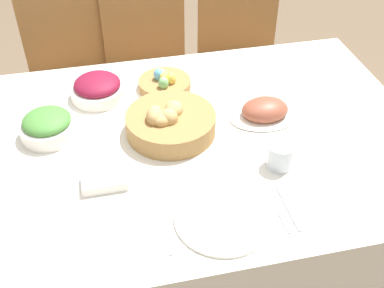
# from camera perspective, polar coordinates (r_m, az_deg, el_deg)

# --- Properties ---
(ground_plane) EXTENTS (12.00, 12.00, 0.00)m
(ground_plane) POSITION_cam_1_polar(r_m,az_deg,el_deg) (2.18, 0.32, -14.44)
(ground_plane) COLOR brown
(dining_table) EXTENTS (1.57, 1.10, 0.74)m
(dining_table) POSITION_cam_1_polar(r_m,az_deg,el_deg) (1.89, 0.36, -7.88)
(dining_table) COLOR white
(dining_table) RESTS_ON ground
(chair_far_right) EXTENTS (0.46, 0.46, 0.88)m
(chair_far_right) POSITION_cam_1_polar(r_m,az_deg,el_deg) (2.58, 5.73, 9.83)
(chair_far_right) COLOR olive
(chair_far_right) RESTS_ON ground
(chair_far_left) EXTENTS (0.46, 0.46, 0.88)m
(chair_far_left) POSITION_cam_1_polar(r_m,az_deg,el_deg) (2.48, -13.67, 7.45)
(chair_far_left) COLOR olive
(chair_far_left) RESTS_ON ground
(chair_far_center) EXTENTS (0.44, 0.44, 0.88)m
(chair_far_center) POSITION_cam_1_polar(r_m,az_deg,el_deg) (2.49, -4.93, 8.65)
(chair_far_center) COLOR olive
(chair_far_center) RESTS_ON ground
(bread_basket) EXTENTS (0.30, 0.30, 0.12)m
(bread_basket) POSITION_cam_1_polar(r_m,az_deg,el_deg) (1.62, -2.61, 2.56)
(bread_basket) COLOR #9E7542
(bread_basket) RESTS_ON dining_table
(egg_basket) EXTENTS (0.20, 0.20, 0.08)m
(egg_basket) POSITION_cam_1_polar(r_m,az_deg,el_deg) (1.86, -3.27, 7.27)
(egg_basket) COLOR #9E7542
(egg_basket) RESTS_ON dining_table
(ham_platter) EXTENTS (0.26, 0.18, 0.08)m
(ham_platter) POSITION_cam_1_polar(r_m,az_deg,el_deg) (1.72, 8.62, 3.88)
(ham_platter) COLOR silver
(ham_platter) RESTS_ON dining_table
(beet_salad_bowl) EXTENTS (0.20, 0.20, 0.09)m
(beet_salad_bowl) POSITION_cam_1_polar(r_m,az_deg,el_deg) (1.83, -11.12, 6.52)
(beet_salad_bowl) COLOR silver
(beet_salad_bowl) RESTS_ON dining_table
(green_salad_bowl) EXTENTS (0.19, 0.19, 0.09)m
(green_salad_bowl) POSITION_cam_1_polar(r_m,az_deg,el_deg) (1.68, -16.74, 2.11)
(green_salad_bowl) COLOR silver
(green_salad_bowl) RESTS_ON dining_table
(dinner_plate) EXTENTS (0.28, 0.28, 0.01)m
(dinner_plate) POSITION_cam_1_polar(r_m,az_deg,el_deg) (1.36, 3.69, -8.72)
(dinner_plate) COLOR silver
(dinner_plate) RESTS_ON dining_table
(fork) EXTENTS (0.01, 0.18, 0.00)m
(fork) POSITION_cam_1_polar(r_m,az_deg,el_deg) (1.34, -3.16, -9.93)
(fork) COLOR #B7B7BC
(fork) RESTS_ON dining_table
(knife) EXTENTS (0.01, 0.18, 0.00)m
(knife) POSITION_cam_1_polar(r_m,az_deg,el_deg) (1.41, 10.16, -7.58)
(knife) COLOR #B7B7BC
(knife) RESTS_ON dining_table
(spoon) EXTENTS (0.01, 0.18, 0.00)m
(spoon) POSITION_cam_1_polar(r_m,az_deg,el_deg) (1.42, 11.30, -7.36)
(spoon) COLOR #B7B7BC
(spoon) RESTS_ON dining_table
(drinking_cup) EXTENTS (0.08, 0.08, 0.08)m
(drinking_cup) POSITION_cam_1_polar(r_m,az_deg,el_deg) (1.52, 10.41, -1.35)
(drinking_cup) COLOR silver
(drinking_cup) RESTS_ON dining_table
(butter_dish) EXTENTS (0.13, 0.08, 0.03)m
(butter_dish) POSITION_cam_1_polar(r_m,az_deg,el_deg) (1.47, -10.33, -4.35)
(butter_dish) COLOR silver
(butter_dish) RESTS_ON dining_table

